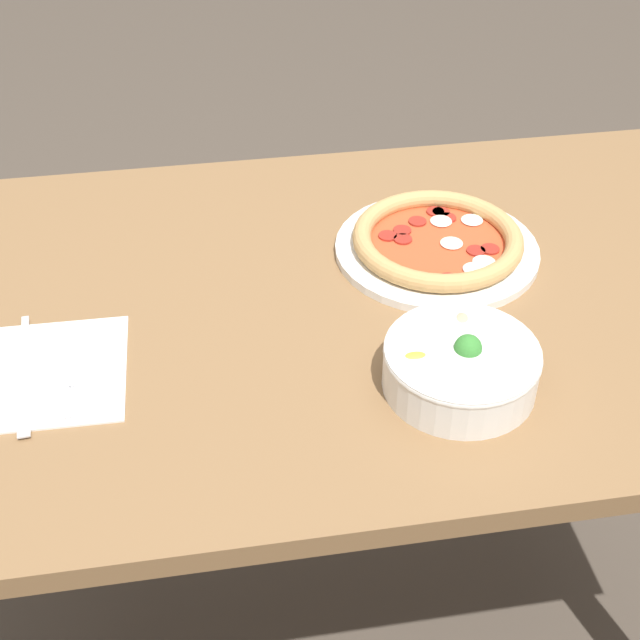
% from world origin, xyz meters
% --- Properties ---
extents(ground_plane, '(8.00, 8.00, 0.00)m').
position_xyz_m(ground_plane, '(0.00, 0.00, 0.00)').
color(ground_plane, '#4C4238').
extents(dining_table, '(1.20, 0.77, 0.75)m').
position_xyz_m(dining_table, '(0.00, 0.00, 0.64)').
color(dining_table, olive).
rests_on(dining_table, ground_plane).
extents(pizza, '(0.29, 0.29, 0.04)m').
position_xyz_m(pizza, '(-0.14, -0.07, 0.77)').
color(pizza, white).
rests_on(pizza, dining_table).
extents(bowl, '(0.18, 0.18, 0.07)m').
position_xyz_m(bowl, '(-0.10, 0.20, 0.79)').
color(bowl, white).
rests_on(bowl, dining_table).
extents(napkin, '(0.19, 0.19, 0.00)m').
position_xyz_m(napkin, '(0.38, 0.10, 0.75)').
color(napkin, white).
rests_on(napkin, dining_table).
extents(fork, '(0.03, 0.17, 0.00)m').
position_xyz_m(fork, '(0.35, 0.10, 0.76)').
color(fork, silver).
rests_on(fork, napkin).
extents(knife, '(0.03, 0.22, 0.01)m').
position_xyz_m(knife, '(0.41, 0.09, 0.76)').
color(knife, silver).
rests_on(knife, napkin).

